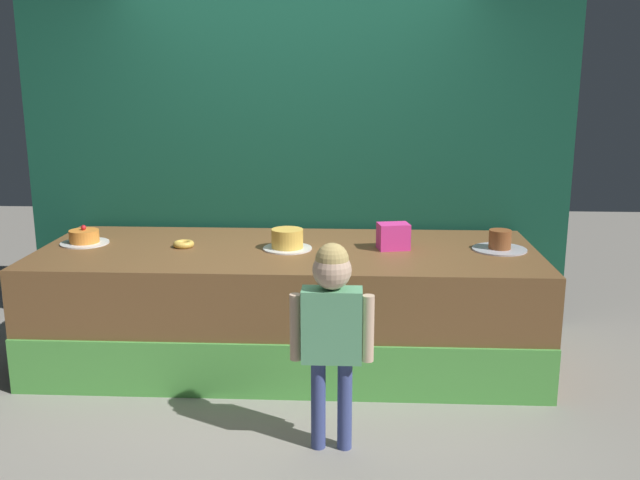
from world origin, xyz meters
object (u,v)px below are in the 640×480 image
at_px(cake_left, 84,238).
at_px(cake_center, 287,240).
at_px(pink_box, 393,236).
at_px(cake_right, 500,243).
at_px(donut, 184,244).
at_px(child_figure, 332,319).

relative_size(cake_left, cake_center, 1.00).
bearing_deg(pink_box, cake_right, 0.66).
bearing_deg(cake_center, cake_right, 1.88).
relative_size(cake_left, cake_right, 0.91).
bearing_deg(donut, pink_box, 0.72).
height_order(cake_center, cake_right, same).
distance_m(pink_box, cake_left, 2.07).
bearing_deg(cake_left, pink_box, -1.22).
xyz_separation_m(donut, cake_center, (0.69, -0.02, 0.04)).
bearing_deg(cake_right, cake_center, -178.12).
xyz_separation_m(child_figure, cake_left, (-1.71, 1.23, 0.11)).
height_order(pink_box, cake_left, pink_box).
height_order(child_figure, donut, child_figure).
distance_m(child_figure, pink_box, 1.25).
bearing_deg(cake_center, cake_left, 176.62).
xyz_separation_m(pink_box, donut, (-1.38, -0.02, -0.06)).
relative_size(cake_center, cake_right, 0.91).
bearing_deg(cake_right, pink_box, -179.34).
bearing_deg(cake_center, donut, 178.34).
bearing_deg(cake_left, cake_center, -3.38).
xyz_separation_m(donut, cake_right, (2.07, 0.03, 0.03)).
height_order(cake_left, cake_center, cake_center).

